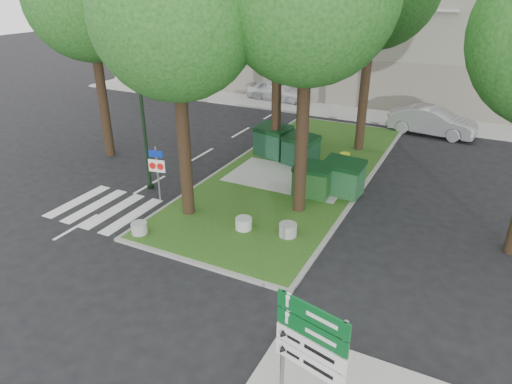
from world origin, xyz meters
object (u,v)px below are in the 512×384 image
Objects in this scene: directional_sign at (311,349)px; car_white at (278,90)px; street_lamp at (143,113)px; tree_median_mid at (281,1)px; dumpster_a at (273,141)px; bollard_mid at (244,223)px; bollard_right at (288,230)px; dumpster_d at (343,177)px; traffic_sign_pole at (157,167)px; dumpster_c at (312,180)px; car_silver at (432,121)px; dumpster_b at (301,150)px; litter_bin at (344,161)px; bollard_left at (139,228)px.

directional_sign is 0.64× the size of car_white.
street_lamp is at bearing 155.93° from directional_sign.
car_white is (-4.70, 10.44, -6.22)m from tree_median_mid.
bollard_mid is (2.08, -6.85, -0.53)m from dumpster_a.
bollard_right is 7.30m from street_lamp.
traffic_sign_pole is at bearing -144.37° from dumpster_d.
street_lamp is at bearing -122.18° from tree_median_mid.
dumpster_c is 10.92m from car_silver.
dumpster_d is at bearing 81.11° from bollard_right.
tree_median_mid is at bearing 104.76° from bollard_mid.
directional_sign is (2.48, -10.34, 1.22)m from dumpster_d.
dumpster_b is (1.60, -0.49, -0.05)m from dumpster_a.
dumpster_c is at bearing -96.70° from litter_bin.
litter_bin is (4.45, 8.49, 0.19)m from bollard_left.
dumpster_a is at bearing 84.19° from bollard_left.
litter_bin is (-0.65, 2.43, -0.29)m from dumpster_d.
street_lamp is 2.18m from traffic_sign_pole.
dumpster_a reaches higher than bollard_mid.
bollard_mid is 4.24m from traffic_sign_pole.
bollard_right is at bearing 129.61° from directional_sign.
traffic_sign_pole is (-1.08, 2.50, 1.10)m from bollard_left.
dumpster_d is 15.54m from car_white.
dumpster_d reaches higher than bollard_mid.
bollard_left is 0.95× the size of bollard_mid.
traffic_sign_pole is at bearing 155.57° from directional_sign.
street_lamp reaches higher than dumpster_d.
tree_median_mid is at bearing 178.20° from dumpster_b.
traffic_sign_pole is 0.48× the size of car_silver.
tree_median_mid is 12.97× the size of litter_bin.
bollard_left is 17.43m from car_silver.
dumpster_d is 2.89× the size of bollard_mid.
traffic_sign_pole is 16.69m from car_white.
bollard_right is (3.29, -6.47, -6.65)m from tree_median_mid.
bollard_right is (-0.62, -3.97, -0.47)m from dumpster_d.
tree_median_mid reaches higher than street_lamp.
car_white is at bearing 115.28° from bollard_right.
bollard_mid is at bearing 140.73° from directional_sign.
street_lamp is (-3.04, -5.44, 2.31)m from dumpster_a.
directional_sign is (3.10, -6.37, 1.69)m from bollard_right.
street_lamp is 15.87m from car_silver.
directional_sign reaches higher than traffic_sign_pole.
directional_sign is (4.62, -6.11, 1.70)m from bollard_mid.
litter_bin is 13.24m from directional_sign.
bollard_left is 0.24× the size of traffic_sign_pole.
car_silver is at bearing 72.93° from dumpster_b.
car_white reaches higher than bollard_right.
bollard_mid is (0.48, -6.36, -0.48)m from dumpster_b.
tree_median_mid reaches higher than bollard_right.
dumpster_a reaches higher than car_white.
dumpster_d reaches higher than car_silver.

